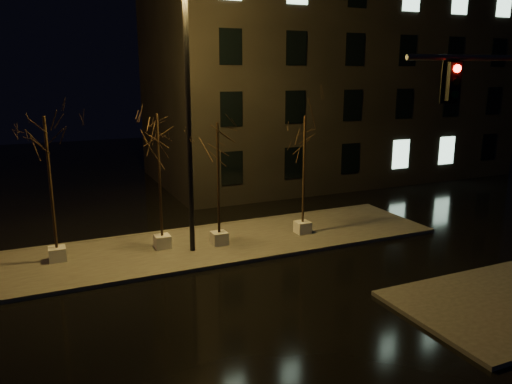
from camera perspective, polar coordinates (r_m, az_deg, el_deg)
name	(u,v)px	position (r m, az deg, el deg)	size (l,w,h in m)	color
ground	(254,305)	(16.88, -0.29, -12.74)	(90.00, 90.00, 0.00)	black
median	(198,246)	(22.04, -6.67, -6.17)	(22.00, 5.00, 0.15)	#403D39
sidewalk_corner	(506,304)	(18.64, 26.63, -11.37)	(7.00, 5.00, 0.15)	#403D39
building	(329,72)	(37.67, 8.30, 13.43)	(25.00, 12.00, 15.00)	black
tree_1	(47,150)	(20.54, -22.77, 4.49)	(1.80, 1.80, 5.89)	silver
tree_2	(158,145)	(20.83, -11.14, 5.34)	(1.80, 1.80, 5.86)	silver
tree_3	(218,150)	(20.99, -4.40, 4.76)	(1.80, 1.80, 5.45)	silver
tree_4	(304,143)	(22.57, 5.56, 5.61)	(1.80, 1.80, 5.59)	silver
streetlight_main	(188,105)	(20.12, -7.76, 9.83)	(2.57, 1.10, 10.52)	black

